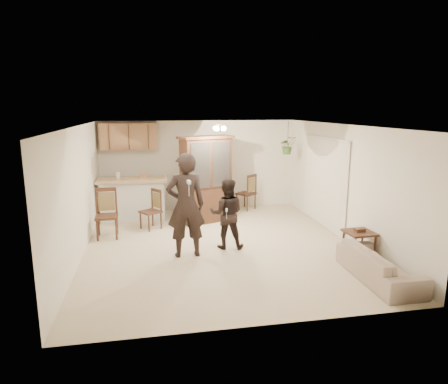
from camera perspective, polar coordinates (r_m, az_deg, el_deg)
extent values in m
plane|color=beige|center=(8.51, -0.66, -7.58)|extent=(6.50, 6.50, 0.00)
cube|color=white|center=(8.03, -0.70, 9.48)|extent=(5.50, 6.50, 0.02)
cube|color=white|center=(11.35, -3.52, 3.84)|extent=(5.50, 0.02, 2.50)
cube|color=white|center=(5.11, 5.67, -6.28)|extent=(5.50, 0.02, 2.50)
cube|color=white|center=(8.18, -20.02, -0.03)|extent=(0.02, 6.50, 2.50)
cube|color=white|center=(9.06, 16.72, 1.30)|extent=(0.02, 6.50, 2.50)
cube|color=silver|center=(10.53, -12.89, -1.23)|extent=(1.60, 0.55, 1.00)
cube|color=tan|center=(10.42, -13.03, 1.71)|extent=(1.75, 0.70, 0.08)
cube|color=#976241|center=(11.01, -13.41, 7.74)|extent=(1.50, 0.34, 0.70)
imported|color=#355B24|center=(10.99, 9.08, 6.60)|extent=(0.43, 0.37, 0.48)
cylinder|color=black|center=(10.96, 9.13, 8.29)|extent=(0.01, 0.01, 0.65)
imported|color=#C0B89E|center=(7.25, 21.33, -8.89)|extent=(0.76, 1.89, 0.73)
imported|color=black|center=(7.69, -5.46, -2.75)|extent=(0.68, 0.46, 1.80)
imported|color=black|center=(8.17, 0.40, -3.46)|extent=(0.75, 0.63, 1.35)
cube|color=#362113|center=(10.14, -2.50, -1.88)|extent=(1.37, 0.95, 0.85)
cube|color=#362113|center=(9.94, -2.56, 4.05)|extent=(1.34, 0.89, 1.27)
cube|color=silver|center=(9.94, -2.56, 4.05)|extent=(1.03, 0.43, 1.11)
cube|color=#362113|center=(9.87, -2.59, 7.83)|extent=(1.47, 1.01, 0.06)
cube|color=#362113|center=(7.96, 18.80, -5.50)|extent=(0.54, 0.54, 0.04)
cube|color=#362113|center=(8.08, 18.61, -8.15)|extent=(0.46, 0.46, 0.03)
cube|color=#362113|center=(7.94, 18.82, -5.15)|extent=(0.19, 0.13, 0.06)
cube|color=#362113|center=(9.22, -16.42, -3.39)|extent=(0.50, 0.50, 0.05)
cube|color=olive|center=(9.15, -16.52, -1.60)|extent=(0.36, 0.06, 0.42)
cube|color=#362113|center=(9.09, -16.63, 0.08)|extent=(0.44, 0.06, 0.08)
cube|color=#362113|center=(9.66, -10.46, -2.80)|extent=(0.58, 0.58, 0.05)
cube|color=olive|center=(9.60, -10.51, -1.32)|extent=(0.20, 0.28, 0.37)
cube|color=#362113|center=(9.55, -10.57, 0.07)|extent=(0.25, 0.34, 0.07)
cube|color=#362113|center=(11.37, 3.17, -0.23)|extent=(0.64, 0.64, 0.05)
cube|color=olive|center=(11.32, 3.19, 1.13)|extent=(0.28, 0.24, 0.39)
cube|color=#362113|center=(11.27, 3.20, 2.41)|extent=(0.34, 0.29, 0.08)
cube|color=white|center=(7.09, -5.04, 1.41)|extent=(0.06, 0.18, 0.05)
cube|color=white|center=(7.78, 0.37, -2.59)|extent=(0.06, 0.13, 0.04)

